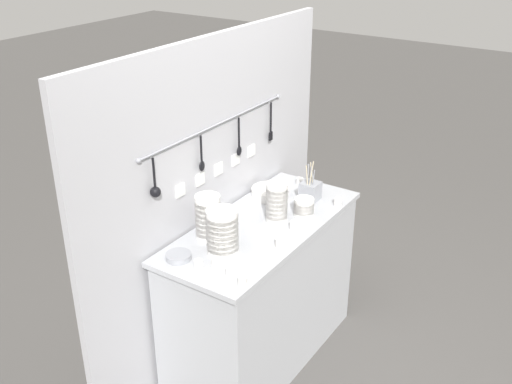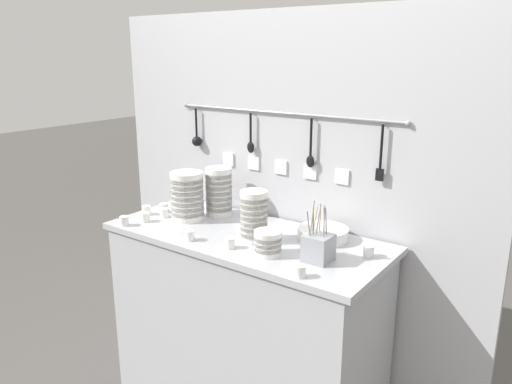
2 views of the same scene
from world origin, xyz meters
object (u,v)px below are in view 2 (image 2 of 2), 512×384
Objects in this scene: cup_edge_far at (147,210)px; cup_by_caddy at (230,243)px; cup_back_left at (124,221)px; cup_edge_near at (165,213)px; bowl_stack_wide_centre at (187,196)px; cutlery_caddy at (318,247)px; cup_centre at (190,235)px; cup_front_right at (368,252)px; bowl_stack_short_front at (254,216)px; cup_mid_row at (145,217)px; steel_mixing_bowl at (184,203)px; bowl_stack_nested_right at (268,243)px; plate_stack at (323,234)px; cup_front_left at (300,271)px; bowl_stack_tall_left at (219,191)px; cup_back_right at (164,208)px.

cup_by_caddy is at bearing -9.61° from cup_edge_far.
cup_back_left and cup_edge_near have the same top height.
cutlery_caddy reaches higher than bowl_stack_wide_centre.
cup_by_caddy is 0.62m from cup_back_left.
cup_by_caddy is 0.21m from cup_centre.
cup_front_right is (0.54, 0.27, 0.00)m from cup_by_caddy.
bowl_stack_short_front is 4.97× the size of cup_mid_row.
cup_front_right is at bearing -3.58° from steel_mixing_bowl.
cup_back_left is (-1.15, -0.34, 0.00)m from cup_front_right.
bowl_stack_wide_centre reaches higher than cup_front_right.
steel_mixing_bowl is 0.41m from cup_back_left.
bowl_stack_nested_right is 2.47× the size of cup_back_left.
cup_mid_row is at bearing -85.18° from steel_mixing_bowl.
cup_centre and cup_mid_row have the same top height.
cup_mid_row is at bearing -179.40° from bowl_stack_nested_right.
bowl_stack_nested_right is at bearing -109.11° from plate_stack.
cutlery_caddy is at bearing 96.66° from cup_front_left.
cutlery_caddy is 0.40m from cup_by_caddy.
bowl_stack_tall_left is 0.89m from cup_front_right.
bowl_stack_tall_left is at bearing 149.77° from bowl_stack_nested_right.
cup_edge_far is (-1.04, 0.00, -0.04)m from cutlery_caddy.
bowl_stack_wide_centre is 0.26m from steel_mixing_bowl.
cup_centre is at bearing -170.58° from cup_by_caddy.
cup_edge_far is (-0.05, -0.08, 0.00)m from cup_back_right.
cup_centre and cup_edge_near have the same top height.
bowl_stack_nested_right is 0.43m from cup_front_right.
bowl_stack_wide_centre is at bearing -3.87° from cup_back_right.
plate_stack is 0.44m from cup_by_caddy.
bowl_stack_short_front is 0.59m from cup_edge_near.
cup_edge_far is at bearing -118.09° from cup_back_right.
cup_edge_far is (-0.08, 0.08, 0.00)m from cup_mid_row.
cup_centre is at bearing 176.29° from cup_front_left.
steel_mixing_bowl is 1.09m from cup_front_left.
cup_mid_row is at bearing -77.54° from cup_back_right.
bowl_stack_nested_right is 0.76m from cup_mid_row.
cup_front_right is (0.96, 0.08, -0.10)m from bowl_stack_wide_centre.
cup_back_right is at bearing 102.46° from cup_mid_row.
cup_front_left and cup_edge_near have the same top height.
plate_stack is 0.26m from cup_front_right.
cup_back_right is at bearing -152.11° from bowl_stack_tall_left.
steel_mixing_bowl is at bearing 139.02° from bowl_stack_wide_centre.
steel_mixing_bowl is 2.79× the size of cup_back_left.
bowl_stack_tall_left is 0.96× the size of cutlery_caddy.
cup_edge_far is (-1.06, 0.19, 0.00)m from cup_front_left.
cup_by_caddy is at bearing -130.10° from plate_stack.
bowl_stack_wide_centre is 0.24m from cup_mid_row.
bowl_stack_short_front reaches higher than cup_by_caddy.
bowl_stack_nested_right is 0.73m from cup_edge_near.
bowl_stack_nested_right is 2.47× the size of cup_front_left.
cutlery_caddy is 1.02m from cup_back_left.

